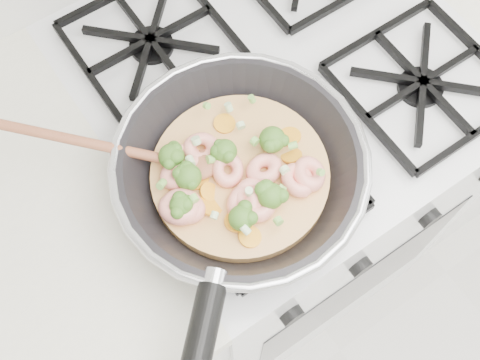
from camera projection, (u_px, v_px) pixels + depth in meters
stove at (270, 182)px, 1.33m from camera, size 0.60×0.60×0.92m
skillet at (237, 175)px, 0.79m from camera, size 0.43×0.47×0.11m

